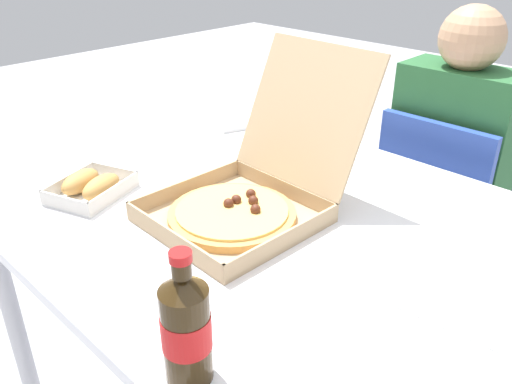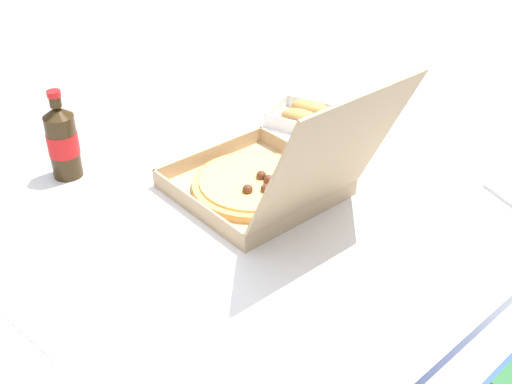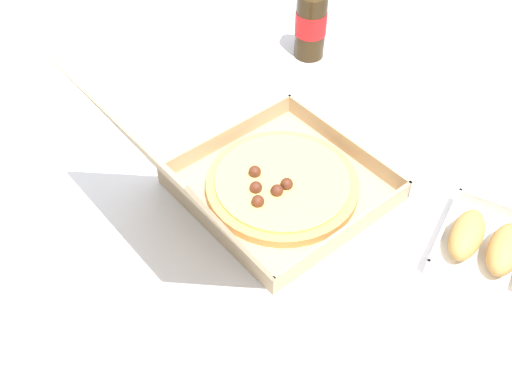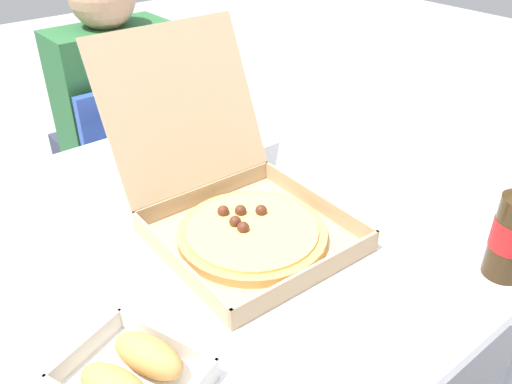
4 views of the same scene
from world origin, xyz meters
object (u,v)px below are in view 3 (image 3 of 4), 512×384
(bread_side_box, at_px, (485,244))
(cola_bottle, at_px, (311,20))
(paper_menu, at_px, (106,86))
(pizza_box_open, at_px, (264,183))

(bread_side_box, height_order, cola_bottle, cola_bottle)
(bread_side_box, distance_m, cola_bottle, 0.67)
(paper_menu, bearing_deg, pizza_box_open, 177.92)
(pizza_box_open, relative_size, cola_bottle, 2.21)
(bread_side_box, height_order, paper_menu, bread_side_box)
(pizza_box_open, height_order, paper_menu, pizza_box_open)
(cola_bottle, height_order, paper_menu, cola_bottle)
(pizza_box_open, bearing_deg, cola_bottle, -54.67)
(pizza_box_open, height_order, cola_bottle, pizza_box_open)
(bread_side_box, xyz_separation_m, paper_menu, (0.85, 0.24, -0.02))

